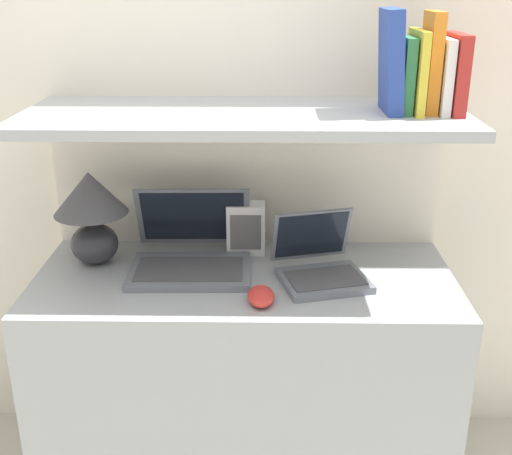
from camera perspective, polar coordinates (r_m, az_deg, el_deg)
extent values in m
cube|color=silver|center=(1.97, -0.84, 13.03)|extent=(6.00, 0.05, 2.40)
cube|color=#999EA3|center=(1.98, -0.98, -13.56)|extent=(1.18, 0.51, 0.70)
cube|color=silver|center=(2.11, -0.78, -4.52)|extent=(1.18, 0.04, 1.13)
cube|color=#999EA3|center=(1.73, -1.08, 9.82)|extent=(1.18, 0.46, 0.03)
ellipsoid|color=#2D2D33|center=(1.93, -14.15, -1.39)|extent=(0.14, 0.14, 0.12)
cylinder|color=tan|center=(1.90, -14.36, 0.75)|extent=(0.02, 0.02, 0.04)
cone|color=#4C4C51|center=(1.88, -14.57, 3.00)|extent=(0.21, 0.21, 0.12)
cube|color=slate|center=(1.82, -5.89, -3.88)|extent=(0.34, 0.24, 0.02)
cube|color=#47474C|center=(1.81, -5.93, -3.68)|extent=(0.30, 0.17, 0.00)
cube|color=slate|center=(1.93, -5.59, 0.98)|extent=(0.34, 0.09, 0.20)
cube|color=black|center=(1.92, -5.61, 0.98)|extent=(0.31, 0.08, 0.17)
cube|color=slate|center=(1.77, 6.07, -4.71)|extent=(0.27, 0.24, 0.02)
cube|color=#47474C|center=(1.76, 6.16, -4.48)|extent=(0.23, 0.18, 0.00)
cube|color=slate|center=(1.84, 4.92, -0.63)|extent=(0.23, 0.11, 0.16)
cube|color=black|center=(1.83, 4.97, -0.64)|extent=(0.21, 0.10, 0.14)
ellipsoid|color=red|center=(1.66, 0.45, -6.12)|extent=(0.07, 0.12, 0.03)
cube|color=white|center=(1.93, -0.79, -0.06)|extent=(0.11, 0.07, 0.16)
cube|color=#59595B|center=(1.90, -0.82, -0.44)|extent=(0.09, 0.00, 0.11)
cube|color=#A82823|center=(1.77, 17.23, 12.95)|extent=(0.03, 0.18, 0.20)
cube|color=silver|center=(1.76, 16.20, 12.85)|extent=(0.02, 0.16, 0.19)
cube|color=orange|center=(1.75, 15.28, 13.94)|extent=(0.03, 0.12, 0.25)
cube|color=gold|center=(1.75, 14.08, 13.29)|extent=(0.02, 0.18, 0.21)
cube|color=#2D7042|center=(1.74, 13.10, 13.07)|extent=(0.03, 0.14, 0.19)
cube|color=#284293|center=(1.73, 11.92, 14.24)|extent=(0.06, 0.16, 0.26)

